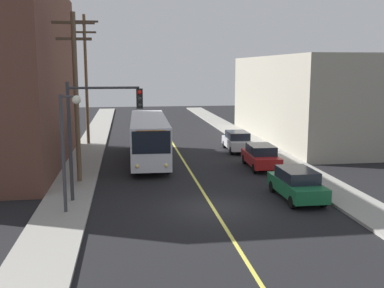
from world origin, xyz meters
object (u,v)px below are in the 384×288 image
at_px(traffic_signal_left_corner, 101,119).
at_px(street_lamp_left, 67,136).
at_px(city_bus, 149,137).
at_px(utility_pole_near, 76,90).
at_px(parked_car_red, 261,156).
at_px(parked_car_green, 297,184).
at_px(parked_car_silver, 237,141).
at_px(utility_pole_mid, 86,74).

height_order(traffic_signal_left_corner, street_lamp_left, traffic_signal_left_corner).
distance_m(city_bus, utility_pole_near, 8.43).
bearing_deg(parked_car_red, utility_pole_near, -168.32).
bearing_deg(parked_car_green, parked_car_red, 87.54).
bearing_deg(utility_pole_near, traffic_signal_left_corner, -69.01).
height_order(parked_car_red, utility_pole_near, utility_pole_near).
height_order(parked_car_red, street_lamp_left, street_lamp_left).
bearing_deg(parked_car_red, traffic_signal_left_corner, -147.62).
bearing_deg(street_lamp_left, utility_pole_near, 91.52).
distance_m(parked_car_red, utility_pole_near, 13.07).
distance_m(parked_car_green, parked_car_red, 7.54).
bearing_deg(parked_car_silver, parked_car_green, -91.22).
relative_size(utility_pole_mid, traffic_signal_left_corner, 1.86).
relative_size(parked_car_silver, street_lamp_left, 0.81).
bearing_deg(city_bus, traffic_signal_left_corner, -105.81).
xyz_separation_m(city_bus, parked_car_silver, (7.45, 2.98, -0.98)).
bearing_deg(parked_car_silver, utility_pole_mid, 159.58).
xyz_separation_m(parked_car_green, parked_car_red, (0.32, 7.53, 0.00)).
xyz_separation_m(city_bus, utility_pole_near, (-4.46, -6.11, 3.73)).
bearing_deg(utility_pole_near, parked_car_silver, 37.31).
bearing_deg(parked_car_silver, parked_car_red, -89.80).
xyz_separation_m(parked_car_red, parked_car_silver, (-0.02, 6.61, 0.00)).
distance_m(utility_pole_mid, street_lamp_left, 19.87).
height_order(city_bus, utility_pole_mid, utility_pole_mid).
bearing_deg(city_bus, parked_car_green, -57.38).
distance_m(utility_pole_near, traffic_signal_left_corner, 4.57).
bearing_deg(parked_car_silver, street_lamp_left, -127.99).
distance_m(parked_car_silver, street_lamp_left, 19.32).
height_order(parked_car_green, utility_pole_mid, utility_pole_mid).
relative_size(parked_car_red, street_lamp_left, 0.81).
height_order(parked_car_green, utility_pole_near, utility_pole_near).
bearing_deg(street_lamp_left, traffic_signal_left_corner, 52.92).
bearing_deg(parked_car_silver, utility_pole_near, -142.69).
bearing_deg(city_bus, parked_car_silver, 21.76).
height_order(city_bus, parked_car_red, city_bus).
bearing_deg(parked_car_silver, city_bus, -158.24).
relative_size(parked_car_red, utility_pole_near, 0.45).
bearing_deg(parked_car_red, utility_pole_mid, 137.98).
xyz_separation_m(parked_car_green, utility_pole_mid, (-12.17, 18.79, 5.42)).
relative_size(parked_car_red, parked_car_silver, 1.00).
bearing_deg(city_bus, street_lamp_left, -109.62).
distance_m(utility_pole_mid, traffic_signal_left_corner, 18.06).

